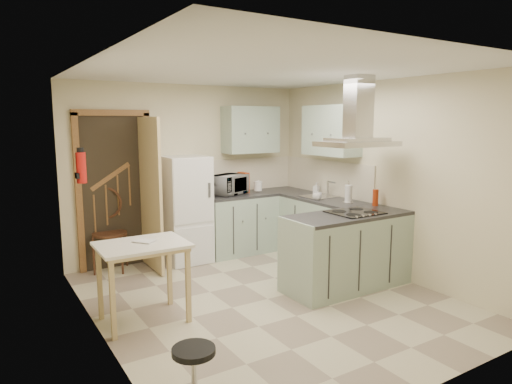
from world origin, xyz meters
TOP-DOWN VIEW (x-y plane):
  - floor at (0.00, 0.00)m, footprint 4.20×4.20m
  - ceiling at (0.00, 0.00)m, footprint 4.20×4.20m
  - back_wall at (0.00, 2.10)m, footprint 3.60×0.00m
  - left_wall at (-1.80, 0.00)m, footprint 0.00×4.20m
  - right_wall at (1.80, 0.00)m, footprint 0.00×4.20m
  - doorway at (-1.10, 2.07)m, footprint 1.10×0.12m
  - fridge at (-0.20, 1.80)m, footprint 0.60×0.60m
  - counter_back at (0.66, 1.80)m, footprint 1.08×0.60m
  - counter_right at (1.50, 1.12)m, footprint 0.60×1.95m
  - splashback at (0.96, 2.09)m, footprint 1.68×0.02m
  - wall_cabinet_back at (0.95, 1.93)m, footprint 0.85×0.35m
  - wall_cabinet_right at (1.62, 0.85)m, footprint 0.35×0.90m
  - peninsula at (1.02, -0.18)m, footprint 1.55×0.65m
  - hob at (1.12, -0.18)m, footprint 0.58×0.50m
  - extractor_hood at (1.12, -0.18)m, footprint 0.90×0.55m
  - sink at (1.50, 0.95)m, footprint 0.45×0.40m
  - fire_extinguisher at (-1.74, 0.90)m, footprint 0.10×0.10m
  - drop_leaf_table at (-1.35, 0.19)m, footprint 0.86×0.65m
  - bentwood_chair at (-1.23, 1.95)m, footprint 0.59×0.59m
  - stool at (-1.49, -1.31)m, footprint 0.37×0.37m
  - microwave at (0.52, 1.84)m, footprint 0.63×0.54m
  - kettle at (1.01, 1.80)m, footprint 0.15×0.15m
  - cereal_box at (0.80, 1.89)m, footprint 0.10×0.21m
  - soap_bottle at (1.67, 1.21)m, footprint 0.10×0.10m
  - paper_towel at (1.53, 0.37)m, footprint 0.12×0.12m
  - cup at (1.32, 0.76)m, footprint 0.13×0.13m
  - red_bottle at (1.68, 0.02)m, footprint 0.10×0.10m
  - book at (-1.37, 0.19)m, footprint 0.24×0.25m

SIDE VIEW (x-z plane):
  - floor at x=0.00m, z-range 0.00..0.00m
  - stool at x=-1.49m, z-range 0.00..0.42m
  - drop_leaf_table at x=-1.35m, z-range 0.00..0.80m
  - counter_back at x=0.66m, z-range 0.00..0.90m
  - counter_right at x=1.50m, z-range 0.00..0.90m
  - peninsula at x=1.02m, z-range 0.00..0.90m
  - bentwood_chair at x=-1.23m, z-range 0.00..1.01m
  - fridge at x=-0.20m, z-range 0.00..1.50m
  - book at x=-1.37m, z-range 0.80..0.89m
  - sink at x=1.50m, z-range 0.90..0.91m
  - hob at x=1.12m, z-range 0.90..0.91m
  - cup at x=1.32m, z-range 0.90..1.00m
  - soap_bottle at x=1.67m, z-range 0.90..1.07m
  - kettle at x=1.01m, z-range 0.90..1.09m
  - red_bottle at x=1.68m, z-range 0.90..1.11m
  - paper_towel at x=1.53m, z-range 0.90..1.15m
  - microwave at x=0.52m, z-range 0.90..1.19m
  - doorway at x=-1.10m, z-range 0.00..2.10m
  - cereal_box at x=0.80m, z-range 0.90..1.21m
  - splashback at x=0.96m, z-range 0.90..1.40m
  - back_wall at x=0.00m, z-range -0.55..3.05m
  - left_wall at x=-1.80m, z-range -0.85..3.35m
  - right_wall at x=1.80m, z-range -0.85..3.35m
  - fire_extinguisher at x=-1.74m, z-range 1.34..1.66m
  - extractor_hood at x=1.12m, z-range 1.67..1.77m
  - wall_cabinet_back at x=0.95m, z-range 1.50..2.20m
  - wall_cabinet_right at x=1.62m, z-range 1.50..2.20m
  - ceiling at x=0.00m, z-range 2.50..2.50m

